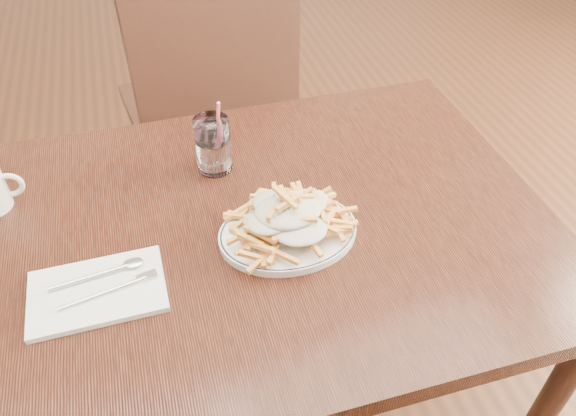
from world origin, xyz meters
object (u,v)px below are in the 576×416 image
object	(u,v)px
chair_far	(211,99)
loaded_fries	(288,215)
water_glass	(214,148)
fries_plate	(288,233)
table	(237,256)

from	to	relation	value
chair_far	loaded_fries	distance (m)	0.83
chair_far	loaded_fries	bearing A→B (deg)	-88.86
chair_far	water_glass	size ratio (longest dim) A/B	6.32
fries_plate	loaded_fries	bearing A→B (deg)	-56.31
fries_plate	loaded_fries	size ratio (longest dim) A/B	1.28
loaded_fries	water_glass	distance (m)	0.25
table	loaded_fries	xyz separation A→B (m)	(0.09, -0.05, 0.13)
table	water_glass	world-z (taller)	water_glass
water_glass	table	bearing A→B (deg)	-89.81
chair_far	fries_plate	distance (m)	0.82
chair_far	water_glass	distance (m)	0.61
fries_plate	loaded_fries	xyz separation A→B (m)	(0.00, -0.00, 0.04)
fries_plate	loaded_fries	distance (m)	0.04
table	loaded_fries	distance (m)	0.17
loaded_fries	water_glass	xyz separation A→B (m)	(-0.09, 0.24, -0.00)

